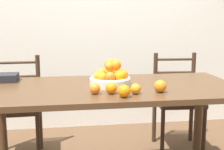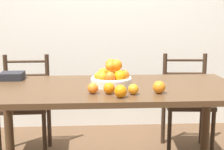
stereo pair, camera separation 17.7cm
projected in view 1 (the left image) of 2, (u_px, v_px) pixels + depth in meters
name	position (u px, v px, depth m)	size (l,w,h in m)	color
wall_back	(92.00, 12.00, 3.43)	(8.00, 0.06, 2.60)	silver
dining_table	(111.00, 101.00, 2.15)	(1.77, 0.84, 0.78)	#4C331E
fruit_bowl	(111.00, 77.00, 2.14)	(0.28, 0.28, 0.19)	silver
orange_loose_0	(136.00, 89.00, 1.91)	(0.07, 0.07, 0.07)	orange
orange_loose_1	(160.00, 86.00, 1.95)	(0.08, 0.08, 0.08)	orange
orange_loose_2	(95.00, 89.00, 1.91)	(0.07, 0.07, 0.07)	orange
orange_loose_3	(111.00, 88.00, 1.91)	(0.07, 0.07, 0.07)	orange
orange_loose_4	(124.00, 91.00, 1.83)	(0.07, 0.07, 0.07)	orange
chair_left	(17.00, 109.00, 2.76)	(0.43, 0.41, 0.90)	#382619
chair_right	(177.00, 102.00, 2.97)	(0.45, 0.43, 0.90)	#382619
book_stack	(6.00, 78.00, 2.29)	(0.17, 0.16, 0.06)	#232328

